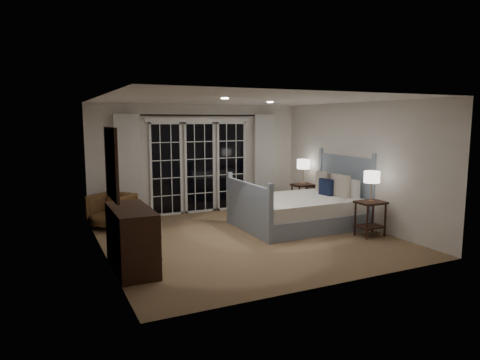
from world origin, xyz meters
name	(u,v)px	position (x,y,z in m)	size (l,w,h in m)	color
floor	(247,238)	(0.00, 0.00, 0.00)	(5.00, 5.00, 0.00)	#846547
ceiling	(247,100)	(0.00, 0.00, 2.50)	(5.00, 5.00, 0.00)	white
wall_left	(102,178)	(-2.50, 0.00, 1.25)	(0.02, 5.00, 2.50)	silver
wall_right	(357,164)	(2.50, 0.00, 1.25)	(0.02, 5.00, 2.50)	silver
wall_back	(199,159)	(0.00, 2.50, 1.25)	(5.00, 0.02, 2.50)	silver
wall_front	(334,191)	(0.00, -2.50, 1.25)	(5.00, 0.02, 2.50)	silver
french_doors	(200,166)	(0.00, 2.46, 1.09)	(2.50, 0.04, 2.20)	black
curtain_rod	(200,115)	(0.00, 2.40, 2.25)	(0.03, 0.03, 3.50)	black
curtain_left	(128,167)	(-1.65, 2.38, 1.15)	(0.55, 0.10, 2.25)	silver
curtain_right	(264,161)	(1.65, 2.38, 1.15)	(0.55, 0.10, 2.25)	silver
downlight_a	(270,102)	(0.80, 0.60, 2.49)	(0.12, 0.12, 0.01)	white
downlight_b	(225,98)	(-0.60, -0.40, 2.49)	(0.12, 0.12, 0.01)	white
bed	(302,209)	(1.41, 0.34, 0.34)	(2.38, 1.72, 1.39)	#8790A3
nightstand_left	(370,213)	(2.13, -0.86, 0.43)	(0.50, 0.40, 0.66)	black
nightstand_right	(303,193)	(2.26, 1.57, 0.42)	(0.49, 0.39, 0.64)	black
lamp_left	(372,177)	(2.13, -0.86, 1.10)	(0.29, 0.29, 0.56)	#A87743
lamp_right	(303,164)	(2.26, 1.57, 1.11)	(0.30, 0.30, 0.59)	#A87743
armchair	(112,211)	(-2.10, 1.85, 0.35)	(0.74, 0.76, 0.69)	brown
dresser	(132,239)	(-2.23, -0.77, 0.45)	(0.54, 1.28, 0.90)	black
mirror	(112,164)	(-2.47, -0.77, 1.55)	(0.05, 0.85, 1.00)	black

